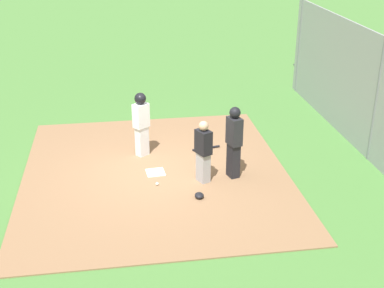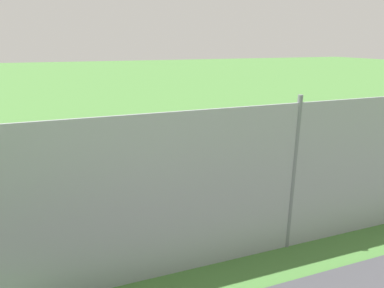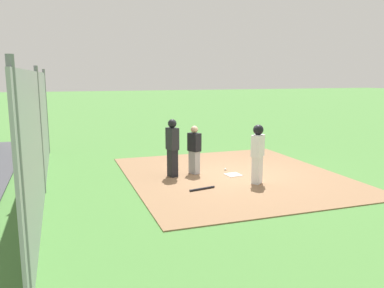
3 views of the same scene
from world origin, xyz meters
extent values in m
plane|color=#477A38|center=(0.00, 0.00, 0.00)|extent=(140.00, 140.00, 0.00)
cube|color=#896647|center=(0.00, 0.00, 0.01)|extent=(7.20, 6.40, 0.03)
cube|color=white|center=(0.00, 0.00, 0.04)|extent=(0.47, 0.47, 0.02)
cube|color=#9E9EA3|center=(-0.59, -1.09, 0.39)|extent=(0.37, 0.33, 0.72)
cube|color=black|center=(-0.59, -1.09, 1.04)|extent=(0.45, 0.40, 0.57)
sphere|color=tan|center=(-0.59, -1.09, 1.44)|extent=(0.23, 0.23, 0.23)
cube|color=black|center=(-0.46, -1.84, 0.45)|extent=(0.35, 0.30, 0.84)
cube|color=#232328|center=(-0.46, -1.84, 1.21)|extent=(0.44, 0.36, 0.67)
sphere|color=black|center=(-0.46, -1.84, 1.68)|extent=(0.26, 0.26, 0.26)
cube|color=silver|center=(1.09, 0.24, 0.43)|extent=(0.36, 0.37, 0.79)
cube|color=white|center=(1.09, 0.24, 1.13)|extent=(0.44, 0.46, 0.63)
sphere|color=tan|center=(1.09, 0.24, 1.57)|extent=(0.25, 0.25, 0.25)
sphere|color=black|center=(1.09, 0.24, 1.59)|extent=(0.30, 0.30, 0.30)
cylinder|color=black|center=(1.18, -1.47, 0.06)|extent=(0.21, 0.77, 0.06)
ellipsoid|color=black|center=(-1.37, -0.86, 0.09)|extent=(0.24, 0.20, 0.12)
sphere|color=white|center=(-0.65, 0.02, 0.07)|extent=(0.07, 0.07, 0.07)
cube|color=#93999E|center=(0.00, -5.55, 1.60)|extent=(12.00, 0.05, 3.20)
cylinder|color=slate|center=(0.00, -5.55, 1.68)|extent=(0.10, 0.10, 3.35)
camera|label=1|loc=(-11.46, 0.84, 5.94)|focal=49.06mm
camera|label=2|loc=(-4.14, -10.87, 4.33)|focal=31.34mm
camera|label=3|loc=(10.75, -5.03, 3.10)|focal=36.37mm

